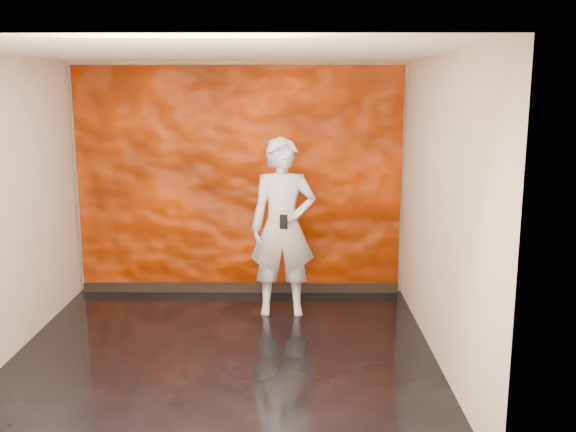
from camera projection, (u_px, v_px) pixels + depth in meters
name	position (u px, v px, depth m)	size (l,w,h in m)	color
room	(221.00, 211.00, 5.81)	(4.02, 4.02, 2.81)	black
feature_wall	(239.00, 182.00, 7.74)	(3.90, 0.06, 2.75)	#CB3500
baseboard	(241.00, 288.00, 7.96)	(3.90, 0.04, 0.12)	black
man	(283.00, 227.00, 7.06)	(0.72, 0.47, 1.97)	#959BA3
phone	(284.00, 222.00, 6.74)	(0.08, 0.02, 0.16)	black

